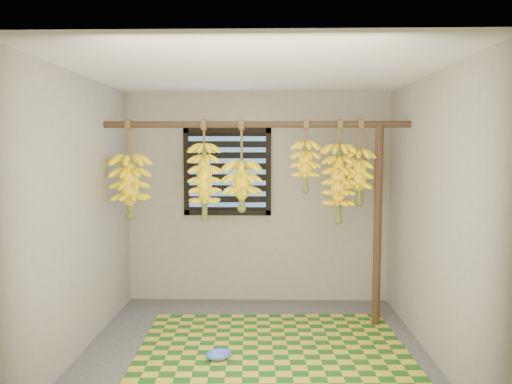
{
  "coord_description": "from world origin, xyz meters",
  "views": [
    {
      "loc": [
        0.11,
        -4.21,
        1.76
      ],
      "look_at": [
        0.0,
        0.55,
        1.35
      ],
      "focal_mm": 35.0,
      "sensor_mm": 36.0,
      "label": 1
    }
  ],
  "objects_px": {
    "banana_bunch_a": "(130,186)",
    "banana_bunch_d": "(306,166)",
    "plastic_bag": "(219,354)",
    "banana_bunch_b": "(204,182)",
    "support_post": "(378,226)",
    "woven_mat": "(273,350)",
    "banana_bunch_e": "(339,183)",
    "banana_bunch_f": "(360,177)",
    "banana_bunch_c": "(242,186)"
  },
  "relations": [
    {
      "from": "woven_mat",
      "to": "plastic_bag",
      "type": "distance_m",
      "value": 0.51
    },
    {
      "from": "banana_bunch_a",
      "to": "banana_bunch_d",
      "type": "relative_size",
      "value": 1.36
    },
    {
      "from": "banana_bunch_a",
      "to": "banana_bunch_b",
      "type": "bearing_deg",
      "value": 0.0
    },
    {
      "from": "plastic_bag",
      "to": "support_post",
      "type": "bearing_deg",
      "value": 31.05
    },
    {
      "from": "banana_bunch_f",
      "to": "plastic_bag",
      "type": "bearing_deg",
      "value": -145.5
    },
    {
      "from": "banana_bunch_b",
      "to": "banana_bunch_e",
      "type": "relative_size",
      "value": 0.98
    },
    {
      "from": "banana_bunch_c",
      "to": "plastic_bag",
      "type": "bearing_deg",
      "value": -99.42
    },
    {
      "from": "banana_bunch_d",
      "to": "banana_bunch_a",
      "type": "bearing_deg",
      "value": -180.0
    },
    {
      "from": "banana_bunch_b",
      "to": "banana_bunch_e",
      "type": "height_order",
      "value": "same"
    },
    {
      "from": "support_post",
      "to": "banana_bunch_a",
      "type": "distance_m",
      "value": 2.49
    },
    {
      "from": "banana_bunch_a",
      "to": "banana_bunch_d",
      "type": "xyz_separation_m",
      "value": [
        1.74,
        0.0,
        0.2
      ]
    },
    {
      "from": "support_post",
      "to": "plastic_bag",
      "type": "bearing_deg",
      "value": -148.95
    },
    {
      "from": "support_post",
      "to": "woven_mat",
      "type": "xyz_separation_m",
      "value": [
        -1.04,
        -0.68,
        -0.99
      ]
    },
    {
      "from": "banana_bunch_b",
      "to": "banana_bunch_c",
      "type": "bearing_deg",
      "value": 0.0
    },
    {
      "from": "support_post",
      "to": "banana_bunch_e",
      "type": "relative_size",
      "value": 1.97
    },
    {
      "from": "banana_bunch_c",
      "to": "banana_bunch_d",
      "type": "height_order",
      "value": "same"
    },
    {
      "from": "plastic_bag",
      "to": "banana_bunch_b",
      "type": "bearing_deg",
      "value": 103.79
    },
    {
      "from": "banana_bunch_c",
      "to": "support_post",
      "type": "bearing_deg",
      "value": 0.0
    },
    {
      "from": "woven_mat",
      "to": "support_post",
      "type": "bearing_deg",
      "value": 33.25
    },
    {
      "from": "banana_bunch_a",
      "to": "banana_bunch_e",
      "type": "distance_m",
      "value": 2.07
    },
    {
      "from": "banana_bunch_d",
      "to": "banana_bunch_b",
      "type": "bearing_deg",
      "value": -180.0
    },
    {
      "from": "banana_bunch_c",
      "to": "banana_bunch_e",
      "type": "xyz_separation_m",
      "value": [
        0.96,
        -0.0,
        0.02
      ]
    },
    {
      "from": "plastic_bag",
      "to": "banana_bunch_a",
      "type": "xyz_separation_m",
      "value": [
        -0.96,
        0.9,
        1.34
      ]
    },
    {
      "from": "banana_bunch_d",
      "to": "banana_bunch_e",
      "type": "bearing_deg",
      "value": -0.0
    },
    {
      "from": "banana_bunch_b",
      "to": "banana_bunch_f",
      "type": "bearing_deg",
      "value": 0.0
    },
    {
      "from": "banana_bunch_b",
      "to": "banana_bunch_d",
      "type": "bearing_deg",
      "value": 0.0
    },
    {
      "from": "plastic_bag",
      "to": "banana_bunch_f",
      "type": "relative_size",
      "value": 0.26
    },
    {
      "from": "plastic_bag",
      "to": "banana_bunch_c",
      "type": "distance_m",
      "value": 1.62
    },
    {
      "from": "banana_bunch_d",
      "to": "support_post",
      "type": "bearing_deg",
      "value": -0.0
    },
    {
      "from": "banana_bunch_b",
      "to": "banana_bunch_d",
      "type": "distance_m",
      "value": 1.01
    },
    {
      "from": "support_post",
      "to": "banana_bunch_e",
      "type": "xyz_separation_m",
      "value": [
        -0.39,
        -0.0,
        0.42
      ]
    },
    {
      "from": "plastic_bag",
      "to": "banana_bunch_d",
      "type": "height_order",
      "value": "banana_bunch_d"
    },
    {
      "from": "support_post",
      "to": "banana_bunch_b",
      "type": "bearing_deg",
      "value": 180.0
    },
    {
      "from": "banana_bunch_a",
      "to": "banana_bunch_f",
      "type": "relative_size",
      "value": 1.16
    },
    {
      "from": "woven_mat",
      "to": "banana_bunch_e",
      "type": "height_order",
      "value": "banana_bunch_e"
    },
    {
      "from": "banana_bunch_a",
      "to": "banana_bunch_d",
      "type": "distance_m",
      "value": 1.75
    },
    {
      "from": "support_post",
      "to": "banana_bunch_d",
      "type": "xyz_separation_m",
      "value": [
        -0.72,
        0.0,
        0.59
      ]
    },
    {
      "from": "banana_bunch_a",
      "to": "banana_bunch_d",
      "type": "bearing_deg",
      "value": 0.0
    },
    {
      "from": "support_post",
      "to": "plastic_bag",
      "type": "distance_m",
      "value": 1.98
    },
    {
      "from": "woven_mat",
      "to": "banana_bunch_a",
      "type": "relative_size",
      "value": 2.41
    },
    {
      "from": "banana_bunch_d",
      "to": "banana_bunch_f",
      "type": "bearing_deg",
      "value": -0.0
    },
    {
      "from": "support_post",
      "to": "banana_bunch_f",
      "type": "height_order",
      "value": "banana_bunch_f"
    },
    {
      "from": "banana_bunch_b",
      "to": "banana_bunch_d",
      "type": "xyz_separation_m",
      "value": [
        1.0,
        0.0,
        0.15
      ]
    },
    {
      "from": "banana_bunch_c",
      "to": "banana_bunch_d",
      "type": "bearing_deg",
      "value": 0.0
    },
    {
      "from": "banana_bunch_a",
      "to": "banana_bunch_e",
      "type": "bearing_deg",
      "value": -0.0
    },
    {
      "from": "woven_mat",
      "to": "banana_bunch_e",
      "type": "distance_m",
      "value": 1.7
    },
    {
      "from": "banana_bunch_d",
      "to": "woven_mat",
      "type": "bearing_deg",
      "value": -115.44
    },
    {
      "from": "woven_mat",
      "to": "banana_bunch_e",
      "type": "xyz_separation_m",
      "value": [
        0.65,
        0.68,
        1.42
      ]
    },
    {
      "from": "plastic_bag",
      "to": "banana_bunch_c",
      "type": "height_order",
      "value": "banana_bunch_c"
    },
    {
      "from": "support_post",
      "to": "banana_bunch_b",
      "type": "height_order",
      "value": "banana_bunch_b"
    }
  ]
}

